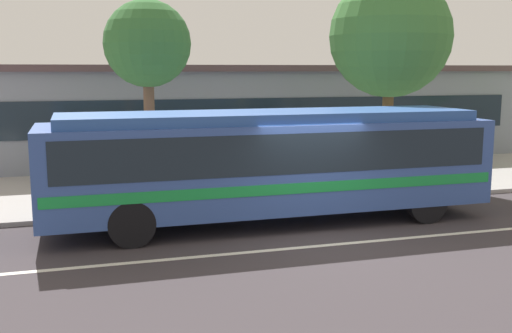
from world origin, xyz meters
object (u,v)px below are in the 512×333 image
object	(u,v)px
transit_bus	(271,159)
street_tree_near_stop	(147,45)
street_tree_mid_block	(390,37)
pedestrian_waiting_near_sign	(320,161)
pedestrian_standing_by_tree	(220,169)
bus_stop_sign	(352,141)
pedestrian_walking_along_curb	(111,170)

from	to	relation	value
transit_bus	street_tree_near_stop	xyz separation A→B (m)	(-2.33, 4.58, 2.81)
street_tree_mid_block	transit_bus	bearing A→B (deg)	-144.12
pedestrian_waiting_near_sign	pedestrian_standing_by_tree	xyz separation A→B (m)	(-3.13, -0.59, 0.02)
street_tree_near_stop	street_tree_mid_block	world-z (taller)	street_tree_mid_block
bus_stop_sign	transit_bus	bearing A→B (deg)	-147.62
pedestrian_standing_by_tree	bus_stop_sign	xyz separation A→B (m)	(3.92, 0.16, 0.60)
transit_bus	pedestrian_standing_by_tree	distance (m)	2.03
pedestrian_walking_along_curb	bus_stop_sign	distance (m)	6.74
pedestrian_standing_by_tree	bus_stop_sign	world-z (taller)	bus_stop_sign
pedestrian_walking_along_curb	street_tree_mid_block	distance (m)	9.64
bus_stop_sign	pedestrian_standing_by_tree	bearing A→B (deg)	-177.60
pedestrian_waiting_near_sign	pedestrian_walking_along_curb	xyz separation A→B (m)	(-5.92, -0.14, 0.06)
pedestrian_waiting_near_sign	pedestrian_standing_by_tree	bearing A→B (deg)	-169.35
bus_stop_sign	pedestrian_waiting_near_sign	bearing A→B (deg)	151.53
transit_bus	street_tree_mid_block	size ratio (longest dim) A/B	1.64
pedestrian_standing_by_tree	street_tree_near_stop	bearing A→B (deg)	117.81
pedestrian_walking_along_curb	bus_stop_sign	size ratio (longest dim) A/B	0.71
pedestrian_standing_by_tree	pedestrian_waiting_near_sign	bearing A→B (deg)	10.65
bus_stop_sign	street_tree_mid_block	world-z (taller)	street_tree_mid_block
transit_bus	bus_stop_sign	size ratio (longest dim) A/B	4.40
pedestrian_waiting_near_sign	bus_stop_sign	bearing A→B (deg)	-28.47
pedestrian_standing_by_tree	pedestrian_walking_along_curb	bearing A→B (deg)	170.77
bus_stop_sign	street_tree_mid_block	bearing A→B (deg)	40.46
street_tree_near_stop	pedestrian_standing_by_tree	bearing A→B (deg)	-62.19
transit_bus	bus_stop_sign	bearing A→B (deg)	32.38
pedestrian_walking_along_curb	street_tree_mid_block	bearing A→B (deg)	9.71
street_tree_mid_block	pedestrian_walking_along_curb	bearing A→B (deg)	-170.29
pedestrian_walking_along_curb	pedestrian_standing_by_tree	world-z (taller)	pedestrian_walking_along_curb
transit_bus	pedestrian_walking_along_curb	xyz separation A→B (m)	(-3.64, 2.23, -0.45)
street_tree_mid_block	pedestrian_waiting_near_sign	bearing A→B (deg)	-154.61
street_tree_near_stop	bus_stop_sign	bearing A→B (deg)	-26.07
pedestrian_walking_along_curb	street_tree_mid_block	xyz separation A→B (m)	(8.82, 1.51, 3.59)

